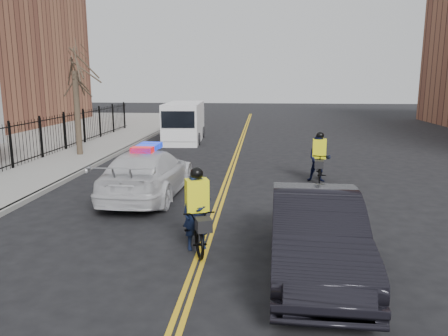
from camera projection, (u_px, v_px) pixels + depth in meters
name	position (u px, v px, depth m)	size (l,w,h in m)	color
ground	(210.00, 231.00, 11.00)	(120.00, 120.00, 0.00)	black
center_line_left	(230.00, 168.00, 18.81)	(0.10, 60.00, 0.01)	gold
center_line_right	(234.00, 168.00, 18.80)	(0.10, 60.00, 0.01)	gold
sidewalk	(64.00, 163.00, 19.43)	(3.00, 60.00, 0.15)	gray
curb	(97.00, 164.00, 19.30)	(0.20, 60.00, 0.15)	gray
iron_fence	(30.00, 142.00, 19.38)	(0.12, 28.00, 2.00)	black
street_tree	(75.00, 84.00, 20.70)	(3.20, 3.20, 4.80)	#3C2F23
police_cruiser	(148.00, 173.00, 14.08)	(2.30, 5.36, 1.70)	silver
dark_sedan	(316.00, 234.00, 8.49)	(1.70, 4.88, 1.61)	black
cargo_van	(184.00, 123.00, 26.62)	(2.42, 5.72, 2.35)	white
cyclist_near	(197.00, 221.00, 9.73)	(1.28, 2.03, 1.88)	black
cyclist_far	(319.00, 162.00, 16.19)	(0.91, 1.90, 1.87)	black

